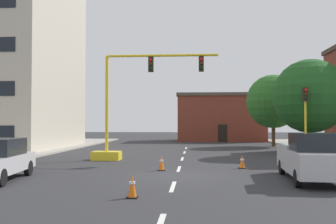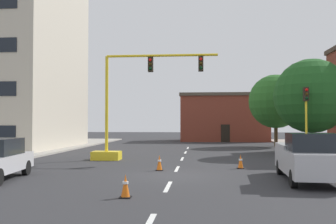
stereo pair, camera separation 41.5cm
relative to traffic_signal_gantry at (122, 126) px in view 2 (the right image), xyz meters
The scene contains 15 objects.
ground_plane 8.24m from the traffic_signal_gantry, 60.73° to the right, with size 160.00×160.00×0.00m, color #2D2D30.
lane_stripe_seg_2 10.88m from the traffic_signal_gantry, 68.64° to the right, with size 0.16×2.40×0.01m, color silver.
lane_stripe_seg_3 6.28m from the traffic_signal_gantry, 48.75° to the right, with size 0.16×2.40×0.01m, color silver.
lane_stripe_seg_4 4.58m from the traffic_signal_gantry, 15.42° to the left, with size 0.16×2.40×0.01m, color silver.
lane_stripe_seg_5 7.94m from the traffic_signal_gantry, 59.42° to the left, with size 0.16×2.40×0.01m, color silver.
lane_stripe_seg_6 12.87m from the traffic_signal_gantry, 72.17° to the left, with size 0.16×2.40×0.01m, color silver.
building_brick_center 28.03m from the traffic_signal_gantry, 73.06° to the left, with size 11.48×7.36×6.22m.
traffic_signal_gantry is the anchor object (origin of this frame).
traffic_light_pole_right 12.37m from the traffic_signal_gantry, ahead, with size 0.32×0.47×4.80m.
tree_right_far 19.81m from the traffic_signal_gantry, 49.72° to the left, with size 5.46×5.46×7.32m.
tree_right_mid 14.44m from the traffic_signal_gantry, 20.15° to the left, with size 5.56×5.56×7.20m.
pickup_truck_silver 12.59m from the traffic_signal_gantry, 40.45° to the right, with size 2.36×5.52×1.99m.
traffic_cone_roadside_a 6.30m from the traffic_signal_gantry, 59.74° to the right, with size 0.36×0.36×0.78m.
traffic_cone_roadside_b 12.62m from the traffic_signal_gantry, 77.46° to the right, with size 0.36×0.36×0.76m.
traffic_cone_roadside_c 8.45m from the traffic_signal_gantry, 29.36° to the right, with size 0.36×0.36×0.73m.
Camera 2 is at (1.23, -17.28, 2.40)m, focal length 40.53 mm.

